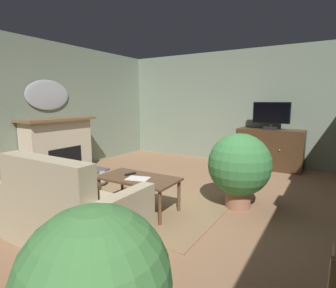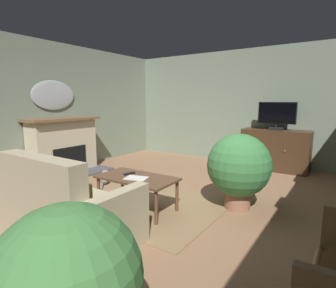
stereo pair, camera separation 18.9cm
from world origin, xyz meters
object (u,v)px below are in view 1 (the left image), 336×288
Objects in this scene: wall_mirror_oval at (48,95)px; tv_remote at (130,174)px; cat at (102,179)px; folded_newspaper at (138,178)px; sofa_floral at (71,213)px; coffee_table at (138,181)px; potted_plant_leafy_by_curtain at (239,166)px; fireplace at (59,148)px; tv_cabinet at (269,150)px; television at (271,115)px.

wall_mirror_oval is 2.91m from tv_remote.
tv_remote reaches higher than cat.
folded_newspaper is 0.20× the size of sofa_floral.
coffee_table is 0.09m from folded_newspaper.
potted_plant_leafy_by_curtain is (1.15, 0.84, 0.18)m from coffee_table.
folded_newspaper is at bearing -100.50° from tv_remote.
tv_remote is 0.30× the size of cat.
tv_remote is at bearing -13.85° from fireplace.
tv_remote is at bearing -12.58° from wall_mirror_oval.
fireplace is at bearing -142.23° from tv_cabinet.
fireplace reaches higher than tv_cabinet.
wall_mirror_oval is at bearing 91.98° from tv_remote.
sofa_floral is (2.70, -1.69, -1.30)m from wall_mirror_oval.
folded_newspaper is at bearing -141.02° from potted_plant_leafy_by_curtain.
folded_newspaper is (2.58, -0.68, -0.08)m from fireplace.
tv_remote is at bearing 166.26° from coffee_table.
tv_cabinet is 2.59m from potted_plant_leafy_by_curtain.
potted_plant_leafy_by_curtain reaches higher than coffee_table.
tv_remote is (2.37, -0.58, -0.07)m from fireplace.
wall_mirror_oval is 0.88× the size of coffee_table.
fireplace is 2.74× the size of cat.
tv_remote is 0.23m from folded_newspaper.
folded_newspaper is at bearing 82.87° from sofa_floral.
television reaches higher than sofa_floral.
potted_plant_leafy_by_curtain is (1.11, 0.90, 0.13)m from folded_newspaper.
fireplace is at bearing -176.65° from potted_plant_leafy_by_curtain.
folded_newspaper is 0.52× the size of cat.
television is at bearing -5.87° from tv_remote.
coffee_table is 0.74× the size of sofa_floral.
sofa_floral is at bearing -160.94° from tv_remote.
folded_newspaper is 1.57m from cat.
coffee_table is at bearing -12.65° from wall_mirror_oval.
cat is at bearing 138.24° from folded_newspaper.
tv_remote is 1.55m from potted_plant_leafy_by_curtain.
coffee_table is (-1.06, -3.42, 0.01)m from tv_cabinet.
potted_plant_leafy_by_curtain is at bearing 5.24° from cat.
television is at bearing 57.83° from folded_newspaper.
potted_plant_leafy_by_curtain is at bearing 3.14° from wall_mirror_oval.
sofa_floral is at bearing -34.50° from fireplace.
coffee_table is (2.54, -0.63, -0.13)m from fireplace.
cat is at bearing 126.40° from sofa_floral.
cat is (-1.24, 1.68, -0.24)m from sofa_floral.
tv_remote is at bearing -26.51° from cat.
sofa_floral is at bearing -53.60° from cat.
tv_remote is 0.16× the size of potted_plant_leafy_by_curtain.
potted_plant_leafy_by_curtain is (0.08, -2.58, 0.19)m from tv_cabinet.
potted_plant_leafy_by_curtain is at bearing -88.14° from tv_cabinet.
fireplace is at bearing 166.16° from coffee_table.
sofa_floral is (-1.15, -4.48, -0.09)m from tv_cabinet.
potted_plant_leafy_by_curtain is at bearing 36.29° from coffee_table.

